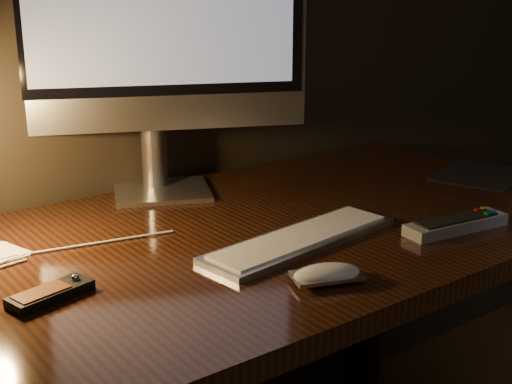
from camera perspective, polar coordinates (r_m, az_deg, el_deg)
desk at (r=1.40m, az=-4.83°, el=-7.89°), size 1.60×0.75×0.75m
monitor at (r=1.50m, az=-7.97°, el=14.10°), size 0.58×0.29×0.65m
keyboard at (r=1.28m, az=3.61°, el=-3.75°), size 0.41×0.16×0.01m
mousepad at (r=1.78m, az=17.34°, el=1.35°), size 0.27×0.25×0.00m
mouse at (r=1.12m, az=5.67°, el=-6.75°), size 0.12×0.09×0.02m
media_remote at (r=1.11m, az=-16.11°, el=-7.78°), size 0.13×0.07×0.02m
tv_remote at (r=1.38m, az=15.71°, el=-2.48°), size 0.22×0.08×0.03m
cable at (r=1.24m, az=-17.51°, el=-5.49°), size 0.53×0.04×0.00m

